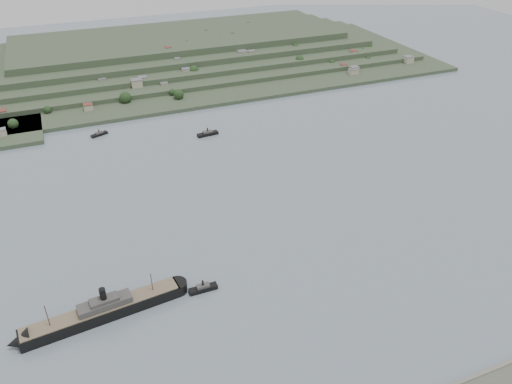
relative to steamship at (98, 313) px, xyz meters
name	(u,v)px	position (x,y,z in m)	size (l,w,h in m)	color
ground	(251,236)	(105.82, 38.89, -4.40)	(1400.00, 1400.00, 0.00)	slate
far_peninsula	(160,58)	(133.73, 431.99, 7.48)	(760.00, 309.00, 30.00)	#34442D
steamship	(98,313)	(0.00, 0.00, 0.00)	(99.35, 22.01, 23.85)	black
tugboat	(203,288)	(60.01, -0.31, -2.53)	(17.10, 4.60, 7.69)	black
ferry_west	(99,134)	(30.76, 244.06, -2.92)	(16.94, 10.65, 6.17)	black
ferry_east	(208,134)	(127.41, 205.02, -2.55)	(20.95, 7.67, 7.69)	black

